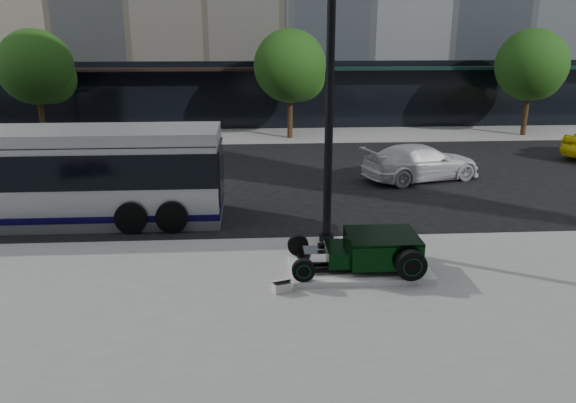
{
  "coord_description": "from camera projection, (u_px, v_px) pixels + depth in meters",
  "views": [
    {
      "loc": [
        -1.01,
        -17.02,
        5.93
      ],
      "look_at": [
        -0.05,
        -1.99,
        1.2
      ],
      "focal_mm": 35.0,
      "sensor_mm": 36.0,
      "label": 1
    }
  ],
  "objects": [
    {
      "name": "white_sedan",
      "position": [
        421.0,
        162.0,
        22.44
      ],
      "size": [
        5.22,
        3.31,
        1.41
      ],
      "primitive_type": "imported",
      "rotation": [
        0.0,
        0.0,
        1.87
      ],
      "color": "silver",
      "rests_on": "ground"
    },
    {
      "name": "street_trees",
      "position": [
        293.0,
        69.0,
        29.43
      ],
      "size": [
        29.8,
        3.8,
        5.7
      ],
      "color": "black",
      "rests_on": "sidewalk_far"
    },
    {
      "name": "lamppost",
      "position": [
        329.0,
        119.0,
        14.84
      ],
      "size": [
        0.41,
        0.41,
        7.45
      ],
      "color": "black",
      "rests_on": "sidewalk_near"
    },
    {
      "name": "info_plaque",
      "position": [
        282.0,
        286.0,
        12.82
      ],
      "size": [
        0.47,
        0.41,
        0.31
      ],
      "color": "silver",
      "rests_on": "sidewalk_near"
    },
    {
      "name": "transit_bus",
      "position": [
        26.0,
        176.0,
        17.37
      ],
      "size": [
        12.12,
        2.88,
        2.92
      ],
      "color": "#AEB2B8",
      "rests_on": "ground"
    },
    {
      "name": "hot_rod",
      "position": [
        373.0,
        249.0,
        13.74
      ],
      "size": [
        3.22,
        2.0,
        0.81
      ],
      "color": "black",
      "rests_on": "display_plinth"
    },
    {
      "name": "sidewalk_far",
      "position": [
        271.0,
        135.0,
        31.35
      ],
      "size": [
        70.0,
        4.0,
        0.12
      ],
      "primitive_type": "cube",
      "color": "gray",
      "rests_on": "ground"
    },
    {
      "name": "display_plinth",
      "position": [
        359.0,
        268.0,
        13.87
      ],
      "size": [
        3.4,
        1.8,
        0.15
      ],
      "primitive_type": "cube",
      "color": "silver",
      "rests_on": "sidewalk_near"
    },
    {
      "name": "ground",
      "position": [
        286.0,
        219.0,
        18.04
      ],
      "size": [
        120.0,
        120.0,
        0.0
      ],
      "primitive_type": "plane",
      "color": "black",
      "rests_on": "ground"
    }
  ]
}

